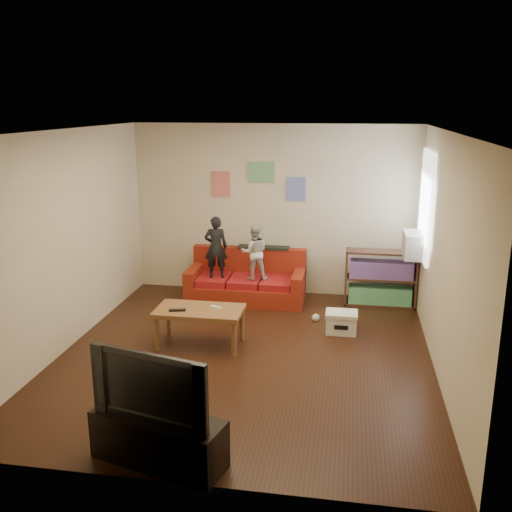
% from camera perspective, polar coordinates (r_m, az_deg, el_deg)
% --- Properties ---
extents(room_shell, '(4.52, 5.02, 2.72)m').
position_cam_1_polar(room_shell, '(6.67, -1.13, 0.73)').
color(room_shell, '#341A0D').
rests_on(room_shell, ground).
extents(sofa, '(1.82, 0.83, 0.80)m').
position_cam_1_polar(sofa, '(8.98, -0.92, -2.66)').
color(sofa, maroon).
rests_on(sofa, ground).
extents(child_a, '(0.39, 0.29, 0.96)m').
position_cam_1_polar(child_a, '(8.75, -4.04, 0.89)').
color(child_a, black).
rests_on(child_a, sofa).
extents(child_b, '(0.48, 0.41, 0.85)m').
position_cam_1_polar(child_b, '(8.65, -0.16, 0.38)').
color(child_b, beige).
rests_on(child_b, sofa).
extents(coffee_table, '(1.10, 0.60, 0.49)m').
position_cam_1_polar(coffee_table, '(7.26, -5.67, -5.80)').
color(coffee_table, brown).
rests_on(coffee_table, ground).
extents(remote, '(0.21, 0.10, 0.02)m').
position_cam_1_polar(remote, '(7.19, -7.87, -5.38)').
color(remote, black).
rests_on(remote, coffee_table).
extents(game_controller, '(0.14, 0.08, 0.03)m').
position_cam_1_polar(game_controller, '(7.23, -4.05, -5.14)').
color(game_controller, white).
rests_on(game_controller, coffee_table).
extents(bookshelf, '(1.07, 0.32, 0.85)m').
position_cam_1_polar(bookshelf, '(8.88, 12.33, -2.46)').
color(bookshelf, '#4A2D21').
rests_on(bookshelf, ground).
extents(window, '(0.04, 1.08, 1.48)m').
position_cam_1_polar(window, '(8.18, 16.61, 4.86)').
color(window, white).
rests_on(window, room_shell).
extents(ac_unit, '(0.28, 0.55, 0.35)m').
position_cam_1_polar(ac_unit, '(8.28, 15.50, 1.09)').
color(ac_unit, '#B7B2A3').
rests_on(ac_unit, window).
extents(artwork_left, '(0.30, 0.01, 0.40)m').
position_cam_1_polar(artwork_left, '(9.15, -3.54, 7.18)').
color(artwork_left, '#D87266').
rests_on(artwork_left, room_shell).
extents(artwork_center, '(0.42, 0.01, 0.32)m').
position_cam_1_polar(artwork_center, '(9.01, 0.52, 8.36)').
color(artwork_center, '#72B27F').
rests_on(artwork_center, room_shell).
extents(artwork_right, '(0.30, 0.01, 0.38)m').
position_cam_1_polar(artwork_right, '(8.97, 4.01, 6.69)').
color(artwork_right, '#727FCC').
rests_on(artwork_right, room_shell).
extents(file_box, '(0.42, 0.32, 0.29)m').
position_cam_1_polar(file_box, '(7.80, 8.53, -6.55)').
color(file_box, white).
rests_on(file_box, ground).
extents(tv_stand, '(1.23, 0.68, 0.44)m').
position_cam_1_polar(tv_stand, '(5.18, -9.71, -17.61)').
color(tv_stand, black).
rests_on(tv_stand, ground).
extents(television, '(1.09, 0.40, 0.63)m').
position_cam_1_polar(television, '(4.92, -9.99, -12.37)').
color(television, black).
rests_on(television, tv_stand).
extents(tissue, '(0.13, 0.13, 0.11)m').
position_cam_1_polar(tissue, '(8.18, 5.99, -6.15)').
color(tissue, silver).
rests_on(tissue, ground).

